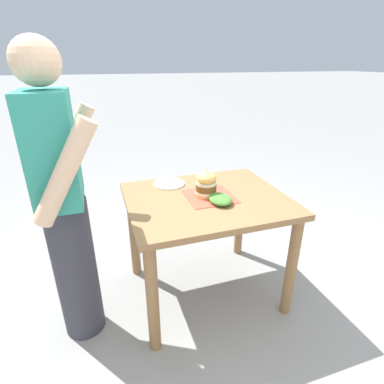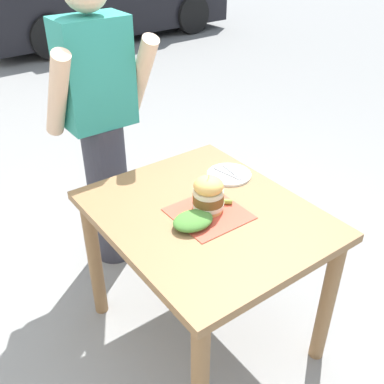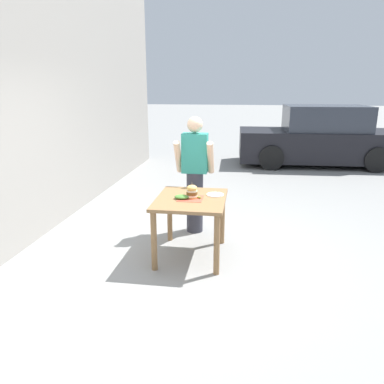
# 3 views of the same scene
# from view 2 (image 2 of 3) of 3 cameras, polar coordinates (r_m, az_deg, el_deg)

# --- Properties ---
(ground_plane) EXTENTS (80.00, 80.00, 0.00)m
(ground_plane) POSITION_cam_2_polar(r_m,az_deg,el_deg) (2.49, 1.42, -17.14)
(ground_plane) COLOR gray
(patio_table) EXTENTS (0.85, 1.02, 0.77)m
(patio_table) POSITION_cam_2_polar(r_m,az_deg,el_deg) (2.05, 1.66, -5.51)
(patio_table) COLOR olive
(patio_table) RESTS_ON ground
(serving_paper) EXTENTS (0.30, 0.30, 0.00)m
(serving_paper) POSITION_cam_2_polar(r_m,az_deg,el_deg) (1.95, 2.04, -2.79)
(serving_paper) COLOR #D64C38
(serving_paper) RESTS_ON patio_table
(sandwich) EXTENTS (0.14, 0.14, 0.20)m
(sandwich) POSITION_cam_2_polar(r_m,az_deg,el_deg) (1.93, 2.03, -0.23)
(sandwich) COLOR #E5B25B
(sandwich) RESTS_ON serving_paper
(pickle_spear) EXTENTS (0.09, 0.07, 0.02)m
(pickle_spear) POSITION_cam_2_polar(r_m,az_deg,el_deg) (2.01, 3.84, -1.21)
(pickle_spear) COLOR #8EA83D
(pickle_spear) RESTS_ON serving_paper
(side_plate_with_forks) EXTENTS (0.22, 0.22, 0.02)m
(side_plate_with_forks) POSITION_cam_2_polar(r_m,az_deg,el_deg) (2.24, 4.73, 2.23)
(side_plate_with_forks) COLOR white
(side_plate_with_forks) RESTS_ON patio_table
(side_salad) EXTENTS (0.18, 0.14, 0.05)m
(side_salad) POSITION_cam_2_polar(r_m,az_deg,el_deg) (1.87, 0.12, -3.65)
(side_salad) COLOR #477F33
(side_salad) RESTS_ON patio_table
(diner_across_table) EXTENTS (0.55, 0.35, 1.69)m
(diner_across_table) POSITION_cam_2_polar(r_m,az_deg,el_deg) (2.52, -11.44, 8.13)
(diner_across_table) COLOR #33333D
(diner_across_table) RESTS_ON ground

